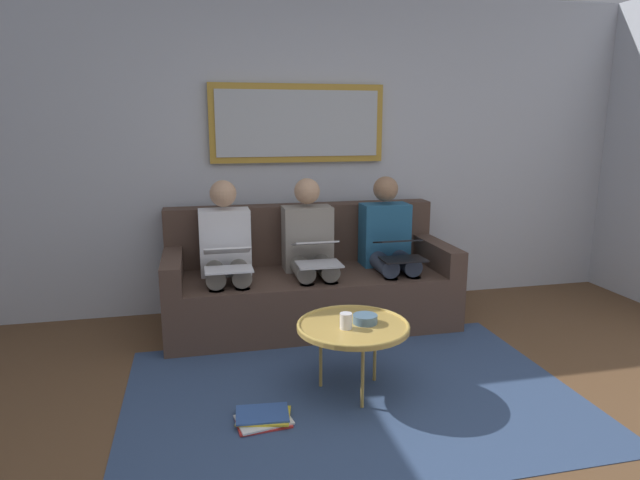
{
  "coord_description": "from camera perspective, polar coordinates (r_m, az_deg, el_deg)",
  "views": [
    {
      "loc": [
        0.83,
        1.95,
        1.57
      ],
      "look_at": [
        0.0,
        -1.7,
        0.75
      ],
      "focal_mm": 30.57,
      "sensor_mm": 36.0,
      "label": 1
    }
  ],
  "objects": [
    {
      "name": "wall_rear",
      "position": [
        4.63,
        -2.51,
        9.01
      ],
      "size": [
        6.0,
        0.12,
        2.6
      ],
      "primitive_type": "cube",
      "color": "#B7BCC6",
      "rests_on": "ground_plane"
    },
    {
      "name": "area_rug",
      "position": [
        3.31,
        3.4,
        -15.87
      ],
      "size": [
        2.6,
        1.8,
        0.01
      ],
      "primitive_type": "cube",
      "color": "#33476B",
      "rests_on": "ground_plane"
    },
    {
      "name": "couch",
      "position": [
        4.34,
        -1.23,
        -4.52
      ],
      "size": [
        2.2,
        0.9,
        0.9
      ],
      "color": "#4C382D",
      "rests_on": "ground_plane"
    },
    {
      "name": "framed_mirror",
      "position": [
        4.53,
        -2.32,
        12.1
      ],
      "size": [
        1.43,
        0.05,
        0.63
      ],
      "color": "#B7892D"
    },
    {
      "name": "coffee_table",
      "position": [
        3.19,
        3.49,
        -9.03
      ],
      "size": [
        0.65,
        0.65,
        0.43
      ],
      "color": "tan",
      "rests_on": "ground_plane"
    },
    {
      "name": "cup",
      "position": [
        3.11,
        2.74,
        -8.45
      ],
      "size": [
        0.07,
        0.07,
        0.09
      ],
      "primitive_type": "cylinder",
      "color": "silver",
      "rests_on": "coffee_table"
    },
    {
      "name": "bowl",
      "position": [
        3.2,
        4.75,
        -8.24
      ],
      "size": [
        0.14,
        0.14,
        0.05
      ],
      "primitive_type": "cylinder",
      "color": "slate",
      "rests_on": "coffee_table"
    },
    {
      "name": "person_left",
      "position": [
        4.37,
        7.19,
        -0.45
      ],
      "size": [
        0.38,
        0.58,
        1.14
      ],
      "color": "#235B84",
      "rests_on": "couch"
    },
    {
      "name": "laptop_black",
      "position": [
        4.14,
        8.36,
        -0.95
      ],
      "size": [
        0.32,
        0.34,
        0.14
      ],
      "color": "black"
    },
    {
      "name": "person_middle",
      "position": [
        4.19,
        -1.06,
        -0.89
      ],
      "size": [
        0.38,
        0.58,
        1.14
      ],
      "color": "gray",
      "rests_on": "couch"
    },
    {
      "name": "laptop_silver",
      "position": [
        3.96,
        -0.36,
        -1.29
      ],
      "size": [
        0.32,
        0.39,
        0.16
      ],
      "color": "silver"
    },
    {
      "name": "person_right",
      "position": [
        4.12,
        -9.82,
        -1.33
      ],
      "size": [
        0.38,
        0.58,
        1.14
      ],
      "color": "silver",
      "rests_on": "couch"
    },
    {
      "name": "laptop_white",
      "position": [
        3.88,
        -9.62,
        -1.94
      ],
      "size": [
        0.33,
        0.34,
        0.15
      ],
      "color": "white"
    },
    {
      "name": "magazine_stack",
      "position": [
        3.06,
        -5.97,
        -18.02
      ],
      "size": [
        0.32,
        0.27,
        0.04
      ],
      "color": "red",
      "rests_on": "ground_plane"
    }
  ]
}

